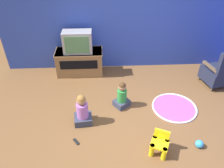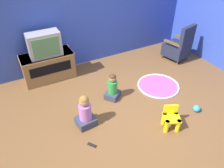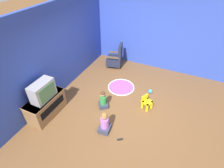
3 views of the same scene
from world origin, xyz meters
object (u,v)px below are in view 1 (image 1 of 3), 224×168
remote_control (76,142)px  television (78,42)px  tv_cabinet (80,62)px  child_watching_left (82,111)px  yellow_kid_chair (160,145)px  toy_ball (199,144)px  black_armchair (219,72)px  child_watching_center (122,96)px

remote_control → television: bearing=-33.9°
television → tv_cabinet: bearing=90.0°
child_watching_left → remote_control: child_watching_left is taller
yellow_kid_chair → remote_control: bearing=-166.5°
television → toy_ball: 3.32m
child_watching_left → toy_ball: size_ratio=4.75×
yellow_kid_chair → remote_control: 1.42m
black_armchair → toy_ball: size_ratio=7.07×
tv_cabinet → black_armchair: (3.20, -0.70, 0.04)m
television → remote_control: television is taller
child_watching_left → child_watching_center: bearing=24.2°
black_armchair → child_watching_left: 3.21m
television → black_armchair: 3.31m
toy_ball → remote_control: (-2.10, 0.20, -0.06)m
yellow_kid_chair → remote_control: yellow_kid_chair is taller
black_armchair → child_watching_center: 2.35m
yellow_kid_chair → remote_control: (-1.39, 0.27, -0.17)m
black_armchair → remote_control: 3.51m
black_armchair → toy_ball: bearing=45.7°
tv_cabinet → yellow_kid_chair: tv_cabinet is taller
television → yellow_kid_chair: television is taller
yellow_kid_chair → remote_control: size_ratio=2.80×
black_armchair → toy_ball: black_armchair is taller
yellow_kid_chair → child_watching_center: (-0.51, 1.19, 0.07)m
toy_ball → yellow_kid_chair: bearing=-174.5°
tv_cabinet → remote_control: (0.06, -2.24, -0.31)m
child_watching_center → remote_control: bearing=-170.0°
remote_control → tv_cabinet: bearing=-34.0°
toy_ball → television: bearing=132.1°
toy_ball → remote_control: size_ratio=0.92×
black_armchair → television: bearing=-24.9°
television → black_armchair: television is taller
television → child_watching_left: size_ratio=1.04×
television → toy_ball: television is taller
tv_cabinet → black_armchair: bearing=-12.4°
television → remote_control: (0.06, -2.19, -0.87)m
tv_cabinet → yellow_kid_chair: bearing=-60.0°
tv_cabinet → remote_control: size_ratio=7.70×
yellow_kid_chair → child_watching_center: size_ratio=0.71×
child_watching_center → tv_cabinet: bearing=89.1°
television → child_watching_center: 1.70m
child_watching_center → black_armchair: bearing=-21.3°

